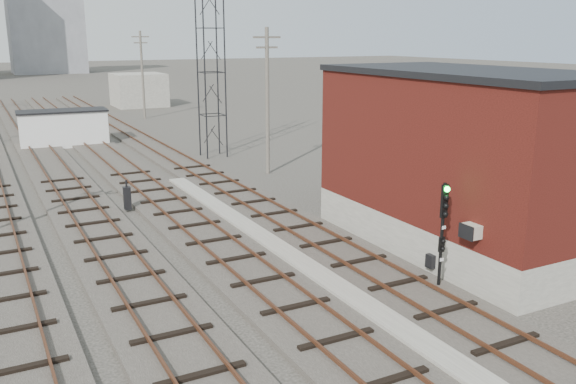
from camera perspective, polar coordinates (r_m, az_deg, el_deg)
ground at (r=67.36m, az=-19.05°, el=6.38°), size 320.00×320.00×0.00m
track_right at (r=47.50m, az=-12.07°, el=3.93°), size 3.20×90.00×0.39m
track_mid_right at (r=46.62m, az=-16.81°, el=3.44°), size 3.20×90.00×0.39m
track_mid_left at (r=46.07m, az=-21.69°, el=2.91°), size 3.20×90.00×0.39m
platform_curb at (r=24.10m, az=-0.27°, el=-5.84°), size 0.90×28.00×0.26m
brick_building at (r=25.54m, az=15.97°, el=2.92°), size 6.54×12.20×7.22m
lattice_tower at (r=43.89m, az=-7.26°, el=13.01°), size 1.60×1.60×15.00m
utility_pole_right_a at (r=38.00m, az=-1.95°, el=8.84°), size 1.80×0.24×9.00m
utility_pole_right_b at (r=66.26m, az=-13.47°, el=10.82°), size 1.80×0.24×9.00m
apartment_right at (r=157.18m, az=-21.82°, el=15.05°), size 16.00×12.00×26.00m
shed_right at (r=78.67m, az=-13.79°, el=9.26°), size 6.00×6.00×4.00m
signal_mast at (r=21.03m, az=14.28°, el=-3.42°), size 0.40×0.40×3.79m
switch_stand at (r=31.17m, az=-14.81°, el=-0.52°), size 0.36×0.36×1.49m
site_trailer at (r=51.55m, az=-20.26°, el=5.66°), size 6.89×3.28×2.84m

